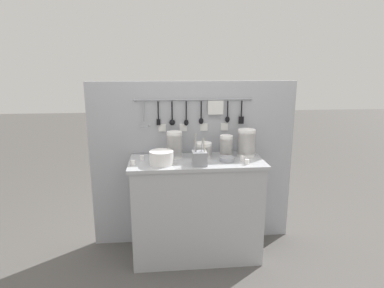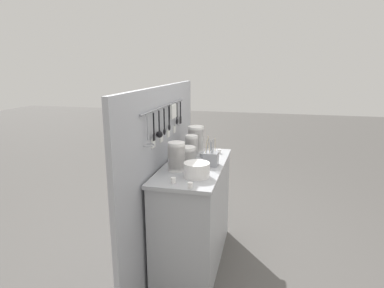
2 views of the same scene
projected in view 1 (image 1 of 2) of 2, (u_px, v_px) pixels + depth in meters
The scene contains 14 objects.
ground_plane at pixel (196, 254), 3.10m from camera, with size 20.00×20.00×0.00m, color #514F4C.
counter at pixel (196, 208), 2.99m from camera, with size 1.21×0.52×0.94m.
back_wall at pixel (193, 164), 3.19m from camera, with size 2.01×0.11×1.63m.
bowl_stack_tall_left at pixel (226, 146), 2.97m from camera, with size 0.12×0.12×0.20m.
bowl_stack_wide_centre at pixel (203, 150), 2.95m from camera, with size 0.16×0.16×0.14m.
bowl_stack_short_front at pixel (246, 143), 2.98m from camera, with size 0.16×0.16×0.25m.
bowl_stack_nested_right at pixel (174, 145), 2.94m from camera, with size 0.14×0.14×0.24m.
plate_stack at pixel (161, 158), 2.75m from camera, with size 0.21×0.21×0.12m.
steel_mixing_bowl at pixel (227, 159), 2.84m from camera, with size 0.13×0.13×0.04m.
cutlery_caddy at pixel (199, 158), 2.72m from camera, with size 0.12×0.12×0.27m.
cup_front_left at pixel (242, 158), 2.86m from camera, with size 0.04×0.04×0.04m.
cup_by_caddy at pixel (133, 163), 2.73m from camera, with size 0.04×0.04×0.04m.
cup_beside_plates at pixel (247, 162), 2.76m from camera, with size 0.04×0.04×0.04m.
cup_back_right at pixel (142, 158), 2.88m from camera, with size 0.04×0.04×0.04m.
Camera 1 is at (-0.31, -2.75, 1.76)m, focal length 30.00 mm.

